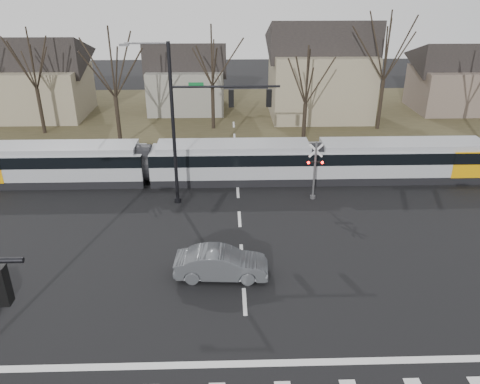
{
  "coord_description": "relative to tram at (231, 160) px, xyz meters",
  "views": [
    {
      "loc": [
        -0.73,
        -15.34,
        13.62
      ],
      "look_at": [
        0.0,
        9.0,
        2.3
      ],
      "focal_mm": 35.0,
      "sensor_mm": 36.0,
      "label": 1
    }
  ],
  "objects": [
    {
      "name": "ground",
      "position": [
        0.44,
        -16.0,
        -1.55
      ],
      "size": [
        140.0,
        140.0,
        0.0
      ],
      "primitive_type": "plane",
      "color": "black"
    },
    {
      "name": "grass_verge",
      "position": [
        0.44,
        16.0,
        -1.54
      ],
      "size": [
        140.0,
        28.0,
        0.01
      ],
      "primitive_type": "cube",
      "color": "#38331E",
      "rests_on": "ground"
    },
    {
      "name": "stop_line",
      "position": [
        0.44,
        -17.8,
        -1.54
      ],
      "size": [
        28.0,
        0.35,
        0.01
      ],
      "primitive_type": "cube",
      "color": "silver",
      "rests_on": "ground"
    },
    {
      "name": "lane_dashes",
      "position": [
        0.44,
        -0.0,
        -1.54
      ],
      "size": [
        0.18,
        30.0,
        0.01
      ],
      "color": "silver",
      "rests_on": "ground"
    },
    {
      "name": "rail_pair",
      "position": [
        0.44,
        -0.2,
        -1.52
      ],
      "size": [
        90.0,
        1.52,
        0.06
      ],
      "color": "#59595E",
      "rests_on": "ground"
    },
    {
      "name": "tram",
      "position": [
        0.0,
        0.0,
        0.0
      ],
      "size": [
        37.5,
        2.78,
        2.84
      ],
      "color": "gray",
      "rests_on": "ground"
    },
    {
      "name": "sedan",
      "position": [
        -0.63,
        -11.99,
        -0.8
      ],
      "size": [
        2.06,
        4.74,
        1.51
      ],
      "primitive_type": "imported",
      "rotation": [
        0.0,
        0.0,
        1.52
      ],
      "color": "#484A4F",
      "rests_on": "ground"
    },
    {
      "name": "signal_pole_far",
      "position": [
        -1.97,
        -3.5,
        4.15
      ],
      "size": [
        9.28,
        0.44,
        10.2
      ],
      "color": "black",
      "rests_on": "ground"
    },
    {
      "name": "rail_crossing_signal",
      "position": [
        5.44,
        -3.21,
        0.34
      ],
      "size": [
        1.08,
        0.36,
        4.0
      ],
      "color": "#59595B",
      "rests_on": "ground"
    },
    {
      "name": "tree_row",
      "position": [
        2.44,
        10.0,
        3.45
      ],
      "size": [
        59.2,
        7.2,
        10.0
      ],
      "color": "black",
      "rests_on": "ground"
    },
    {
      "name": "house_a",
      "position": [
        -19.56,
        18.0,
        2.91
      ],
      "size": [
        9.72,
        8.64,
        8.6
      ],
      "color": "#7E735B",
      "rests_on": "ground"
    },
    {
      "name": "house_b",
      "position": [
        -4.56,
        20.0,
        2.42
      ],
      "size": [
        8.64,
        7.56,
        7.65
      ],
      "color": "slate",
      "rests_on": "ground"
    },
    {
      "name": "house_c",
      "position": [
        9.44,
        17.0,
        3.68
      ],
      "size": [
        10.8,
        8.64,
        10.1
      ],
      "color": "#7E735B",
      "rests_on": "ground"
    },
    {
      "name": "house_d",
      "position": [
        24.44,
        19.0,
        2.42
      ],
      "size": [
        8.64,
        7.56,
        7.65
      ],
      "color": "brown",
      "rests_on": "ground"
    }
  ]
}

